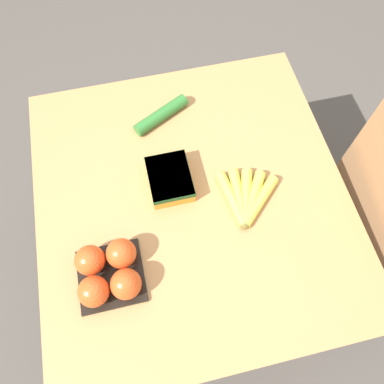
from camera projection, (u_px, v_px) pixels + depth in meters
ground_plane at (192, 260)px, 1.80m from camera, size 12.00×12.00×0.00m
dining_table at (192, 210)px, 1.25m from camera, size 1.01×0.95×0.73m
chair at (379, 220)px, 1.34m from camera, size 0.45×0.43×1.00m
banana_bunch at (246, 199)px, 1.13m from camera, size 0.20×0.19×0.03m
tomato_pack at (108, 272)px, 1.00m from camera, size 0.18×0.18×0.09m
carrot_bag at (170, 179)px, 1.14m from camera, size 0.16×0.13×0.05m
cucumber_near at (161, 115)px, 1.25m from camera, size 0.13×0.20×0.04m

